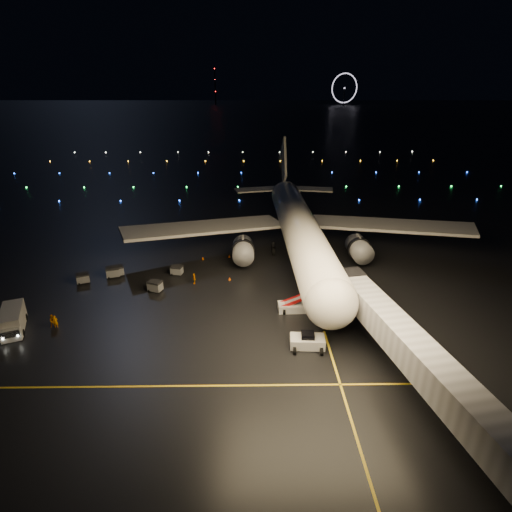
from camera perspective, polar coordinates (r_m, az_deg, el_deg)
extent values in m
plane|color=black|center=(343.34, -1.35, 18.19)|extent=(2000.00, 2000.00, 0.00)
cube|color=yellow|center=(64.24, 7.39, -3.02)|extent=(0.25, 80.00, 0.02)
cube|color=yellow|center=(43.29, -11.76, -17.73)|extent=(60.00, 0.25, 0.02)
cube|color=silver|center=(47.54, 7.35, -11.81)|extent=(4.09, 2.31, 1.89)
cube|color=silver|center=(58.49, -31.42, -7.74)|extent=(5.02, 7.77, 2.74)
imported|color=#FF9002|center=(56.60, -26.73, -8.37)|extent=(0.70, 0.57, 1.64)
imported|color=#FF9002|center=(56.81, -27.01, -8.25)|extent=(1.07, 1.02, 1.75)
imported|color=#FF9002|center=(62.08, -8.81, -3.20)|extent=(0.70, 1.09, 1.72)
cone|color=#F65A01|center=(62.87, -3.79, -3.22)|extent=(0.58, 0.58, 0.52)
cone|color=#F65A01|center=(71.24, -3.84, 0.01)|extent=(0.45, 0.45, 0.48)
cone|color=#F65A01|center=(70.82, -7.62, -0.30)|extent=(0.56, 0.56, 0.48)
cone|color=#F65A01|center=(83.57, -13.37, 2.96)|extent=(0.65, 0.65, 0.56)
cylinder|color=black|center=(784.73, -5.86, 23.04)|extent=(1.80, 1.80, 64.00)
cube|color=slate|center=(65.57, -11.25, -2.02)|extent=(2.00, 1.59, 1.51)
cube|color=slate|center=(60.99, -14.22, -4.20)|extent=(2.30, 1.96, 1.65)
cube|color=slate|center=(67.77, -19.19, -2.01)|extent=(2.27, 1.97, 1.62)
cube|color=slate|center=(67.43, -19.78, -2.18)|extent=(2.37, 2.01, 1.70)
cube|color=slate|center=(67.14, -23.49, -2.94)|extent=(2.21, 1.92, 1.57)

